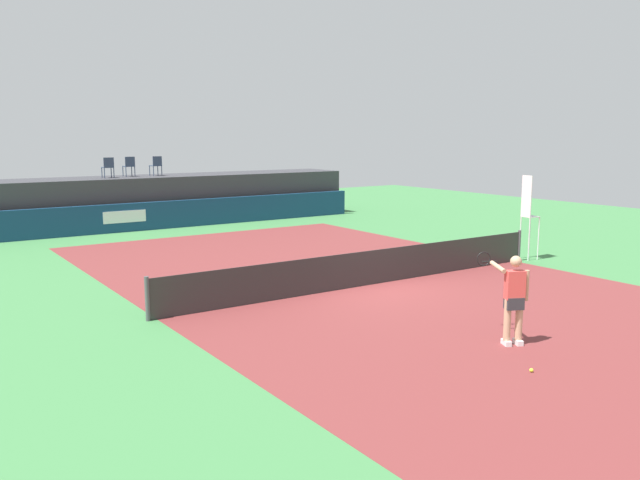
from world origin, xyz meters
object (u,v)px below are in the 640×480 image
(spectator_chair_center, at_px, (156,165))
(net_post_near, at_px, (147,299))
(umpire_chair, at_px, (528,211))
(net_post_far, at_px, (519,245))
(tennis_ball, at_px, (531,370))
(spectator_chair_far_left, at_px, (108,167))
(spectator_chair_left, at_px, (129,165))
(tennis_player, at_px, (513,297))

(spectator_chair_center, relative_size, net_post_near, 0.89)
(umpire_chair, bearing_deg, net_post_far, -177.62)
(net_post_far, bearing_deg, net_post_near, 180.00)
(umpire_chair, relative_size, tennis_ball, 40.59)
(umpire_chair, bearing_deg, net_post_near, -179.93)
(spectator_chair_far_left, distance_m, net_post_near, 15.54)
(spectator_chair_center, bearing_deg, net_post_far, -67.00)
(spectator_chair_far_left, bearing_deg, tennis_ball, -87.96)
(spectator_chair_left, xyz_separation_m, umpire_chair, (8.09, -15.39, -1.11))
(spectator_chair_left, height_order, spectator_chair_center, same)
(net_post_near, bearing_deg, umpire_chair, 0.07)
(umpire_chair, distance_m, net_post_far, 1.15)
(net_post_far, height_order, tennis_player, tennis_player)
(spectator_chair_far_left, height_order, umpire_chair, spectator_chair_far_left)
(spectator_chair_far_left, xyz_separation_m, spectator_chair_left, (1.07, 0.45, 0.00))
(spectator_chair_left, xyz_separation_m, net_post_far, (7.70, -15.40, -2.19))
(net_post_near, bearing_deg, spectator_chair_left, 73.04)
(net_post_near, bearing_deg, spectator_chair_center, 68.88)
(net_post_near, relative_size, tennis_ball, 14.71)
(tennis_ball, bearing_deg, net_post_near, 122.97)
(umpire_chair, xyz_separation_m, net_post_far, (-0.39, -0.02, -1.09))
(umpire_chair, relative_size, net_post_far, 2.76)
(umpire_chair, height_order, net_post_near, umpire_chair)
(spectator_chair_far_left, bearing_deg, umpire_chair, -58.47)
(tennis_ball, bearing_deg, spectator_chair_center, 86.10)
(spectator_chair_far_left, relative_size, spectator_chair_left, 1.00)
(spectator_chair_left, xyz_separation_m, spectator_chair_center, (1.21, -0.10, 0.00))
(net_post_near, height_order, tennis_player, tennis_player)
(spectator_chair_center, height_order, tennis_player, spectator_chair_center)
(umpire_chair, xyz_separation_m, net_post_near, (-12.79, -0.02, -1.09))
(spectator_chair_far_left, relative_size, net_post_near, 0.89)
(spectator_chair_center, xyz_separation_m, umpire_chair, (6.88, -15.28, -1.11))
(spectator_chair_center, bearing_deg, tennis_ball, -93.90)
(spectator_chair_left, distance_m, umpire_chair, 17.42)
(umpire_chair, bearing_deg, tennis_player, -143.15)
(spectator_chair_center, bearing_deg, spectator_chair_left, 175.05)
(spectator_chair_far_left, height_order, tennis_ball, spectator_chair_far_left)
(spectator_chair_far_left, xyz_separation_m, umpire_chair, (9.16, -14.94, -1.11))
(net_post_near, bearing_deg, tennis_ball, -57.03)
(spectator_chair_left, bearing_deg, tennis_player, -88.26)
(net_post_near, bearing_deg, net_post_far, 0.00)
(spectator_chair_far_left, distance_m, umpire_chair, 17.56)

